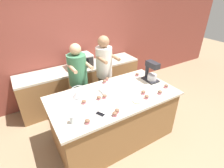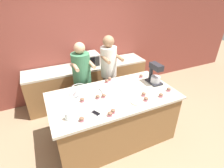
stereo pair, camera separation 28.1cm
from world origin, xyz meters
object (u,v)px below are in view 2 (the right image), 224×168
Objects in this scene: cupcake_1 at (113,111)px; cupcake_11 at (141,76)px; cupcake_3 at (104,96)px; cupcake_8 at (169,89)px; cupcake_6 at (110,79)px; cupcake_5 at (161,95)px; cupcake_9 at (98,97)px; stand_mixer at (155,75)px; cupcake_2 at (82,100)px; person_right at (109,74)px; baking_tray at (113,89)px; cupcake_12 at (146,99)px; mixing_bowl at (79,90)px; cupcake_4 at (107,81)px; microwave_oven at (87,60)px; person_left at (83,81)px; drinking_glass at (67,116)px; cupcake_7 at (110,114)px; cupcake_10 at (82,119)px; cell_phone at (96,113)px.

cupcake_1 is 1.22m from cupcake_11.
cupcake_3 and cupcake_8 have the same top height.
cupcake_5 is at bearing -58.92° from cupcake_6.
cupcake_9 is (-0.10, 0.01, 0.00)m from cupcake_3.
cupcake_9 is (-1.13, -0.06, -0.13)m from stand_mixer.
cupcake_2 is 1.00× the size of cupcake_8.
person_right is 24.24× the size of cupcake_1.
baking_tray is 5.96× the size of cupcake_11.
cupcake_12 is (0.59, 0.06, 0.00)m from cupcake_1.
mixing_bowl is 3.43× the size of cupcake_9.
cupcake_11 is (0.69, -0.08, 0.00)m from cupcake_4.
baking_tray is 5.96× the size of cupcake_4.
cupcake_6 is at bearing 20.31° from mixing_bowl.
cupcake_8 is (0.24, 0.09, 0.00)m from cupcake_5.
person_right reaches higher than cupcake_5.
cupcake_6 is at bearing -80.49° from microwave_oven.
cupcake_3 is at bearing -37.14° from mixing_bowl.
person_left is at bearing 179.97° from person_right.
cupcake_4 reaches higher than baking_tray.
mixing_bowl reaches higher than cupcake_1.
cupcake_4 is at bearing 39.22° from drinking_glass.
baking_tray is 5.96× the size of cupcake_6.
cupcake_2 is 1.31m from cupcake_11.
cupcake_12 is (-0.47, -0.43, -0.13)m from stand_mixer.
cupcake_11 is (0.48, -0.47, 0.06)m from person_right.
stand_mixer reaches higher than cupcake_3.
cupcake_1 is at bearing 32.75° from cupcake_7.
cupcake_2 and cupcake_6 have the same top height.
cupcake_1 is 1.00× the size of cupcake_8.
person_right is 0.67m from microwave_oven.
cupcake_9 is 0.56m from cupcake_10.
cupcake_9 is 1.00× the size of cupcake_10.
microwave_oven is at bearing 83.06° from cupcake_3.
mixing_bowl is at bearing 86.27° from cupcake_2.
person_left is 1.53m from cupcake_5.
person_right reaches higher than cupcake_4.
cupcake_11 is (-0.15, 0.62, 0.00)m from cupcake_8.
drinking_glass is at bearing -155.90° from cupcake_3.
stand_mixer reaches higher than cupcake_7.
person_right is 4.46× the size of stand_mixer.
mixing_bowl is 3.43× the size of cupcake_5.
drinking_glass is 1.55× the size of cupcake_8.
person_right reaches higher than baking_tray.
baking_tray is at bearing -105.39° from cupcake_6.
mixing_bowl is 0.66m from cupcake_10.
cupcake_8 is (1.41, -0.52, -0.05)m from mixing_bowl.
cupcake_3 is at bearing -5.33° from cupcake_2.
person_left reaches higher than cell_phone.
cupcake_4 is 1.10m from cupcake_8.
cupcake_7 is at bearing -71.65° from mixing_bowl.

